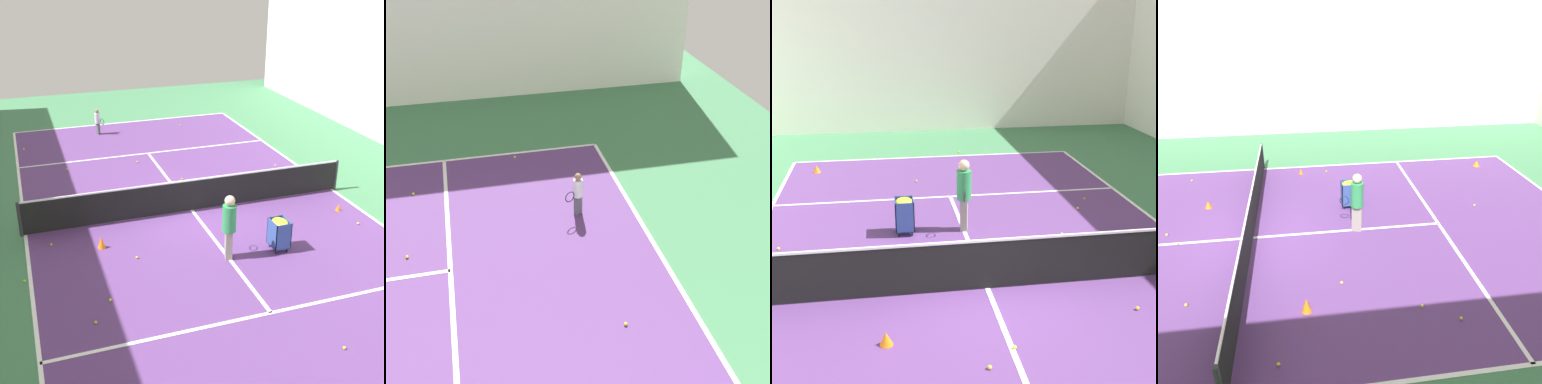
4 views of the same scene
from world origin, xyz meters
The scene contains 23 objects.
ground_plane centered at (0.00, 0.00, 0.00)m, with size 33.97×33.97×0.00m, color #3D754C.
court_playing_area centered at (0.00, 0.00, 0.00)m, with size 10.31×20.54×0.00m.
line_sideline_left centered at (-5.15, 0.00, 0.01)m, with size 0.10×20.54×0.00m, color white.
line_service_far centered at (0.00, 5.65, 0.01)m, with size 10.31×0.10×0.00m, color white.
line_centre_service centered at (0.00, 0.00, 0.01)m, with size 0.10×11.30×0.00m, color white.
hall_enclosure_left centered at (-9.94, 0.00, 3.98)m, with size 0.15×30.27×7.96m.
tennis_net centered at (0.00, 0.00, 0.56)m, with size 10.61×0.10×1.08m.
coach_at_net centered at (0.01, 3.07, 1.06)m, with size 0.45×0.73×1.85m.
ball_cart centered at (-1.49, 3.09, 0.64)m, with size 0.46×0.57×0.92m.
training_cone_0 centered at (-4.21, 8.86, 0.12)m, with size 0.28×0.28×0.24m, color orange.
training_cone_1 centered at (-4.43, 1.52, 0.12)m, with size 0.17×0.17×0.23m, color orange.
training_cone_2 centered at (3.16, 1.45, 0.18)m, with size 0.23×0.23×0.34m, color orange.
training_cone_3 centered at (-2.06, -1.62, 0.12)m, with size 0.23×0.23×0.24m, color orange.
tennis_ball_0 centered at (-0.47, -2.52, 0.04)m, with size 0.07×0.07×0.07m, color yellow.
tennis_ball_3 centered at (-0.90, 7.25, 0.04)m, with size 0.07×0.07×0.07m, color yellow.
tennis_ball_4 centered at (3.41, 4.02, 0.04)m, with size 0.07×0.07×0.07m, color yellow.
tennis_ball_5 centered at (-4.32, -2.66, 0.04)m, with size 0.07×0.07×0.07m, color yellow.
tennis_ball_6 centered at (2.36, 2.32, 0.04)m, with size 0.07×0.07×0.07m, color yellow.
tennis_ball_9 centered at (-4.47, 2.55, 0.04)m, with size 0.07×0.07×0.07m, color yellow.
tennis_ball_11 centered at (3.88, 4.74, 0.04)m, with size 0.07×0.07×0.07m, color yellow.
tennis_ball_12 centered at (2.61, -1.24, 0.04)m, with size 0.07×0.07×0.07m, color yellow.
tennis_ball_14 centered at (0.04, -2.07, 0.04)m, with size 0.07×0.07×0.07m, color yellow.
tennis_ball_15 centered at (4.49, 0.86, 0.04)m, with size 0.07×0.07×0.07m, color yellow.
Camera 4 is at (9.47, 1.51, 6.10)m, focal length 35.00 mm.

